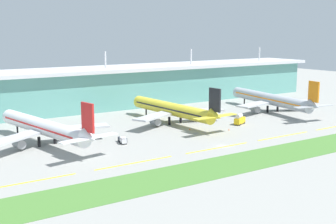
% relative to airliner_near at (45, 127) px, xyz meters
% --- Properties ---
extents(ground_plane, '(600.00, 600.00, 0.00)m').
position_rel_airliner_near_xyz_m(ground_plane, '(52.83, -38.15, -6.45)').
color(ground_plane, gray).
extents(terminal_building, '(288.00, 34.00, 30.80)m').
position_rel_airliner_near_xyz_m(terminal_building, '(52.83, 62.95, 4.65)').
color(terminal_building, '#5B9E93').
rests_on(terminal_building, ground).
extents(airliner_near, '(48.08, 66.73, 18.90)m').
position_rel_airliner_near_xyz_m(airliner_near, '(0.00, 0.00, 0.00)').
color(airliner_near, white).
rests_on(airliner_near, ground).
extents(airliner_middle, '(48.74, 64.94, 18.90)m').
position_rel_airliner_near_xyz_m(airliner_middle, '(61.14, 5.99, -0.00)').
color(airliner_middle, yellow).
rests_on(airliner_middle, ground).
extents(airliner_far, '(48.27, 70.21, 18.90)m').
position_rel_airliner_near_xyz_m(airliner_far, '(120.55, 3.19, 0.00)').
color(airliner_far, '#ADB2BC').
rests_on(airliner_far, ground).
extents(taxiway_stripe_west, '(28.00, 0.70, 0.04)m').
position_rel_airliner_near_xyz_m(taxiway_stripe_west, '(-18.17, -39.18, -6.43)').
color(taxiway_stripe_west, yellow).
rests_on(taxiway_stripe_west, ground).
extents(taxiway_stripe_mid_west, '(28.00, 0.70, 0.04)m').
position_rel_airliner_near_xyz_m(taxiway_stripe_mid_west, '(15.83, -39.18, -6.43)').
color(taxiway_stripe_mid_west, yellow).
rests_on(taxiway_stripe_mid_west, ground).
extents(taxiway_stripe_centre, '(28.00, 0.70, 0.04)m').
position_rel_airliner_near_xyz_m(taxiway_stripe_centre, '(49.83, -39.18, -6.43)').
color(taxiway_stripe_centre, yellow).
rests_on(taxiway_stripe_centre, ground).
extents(taxiway_stripe_mid_east, '(28.00, 0.70, 0.04)m').
position_rel_airliner_near_xyz_m(taxiway_stripe_mid_east, '(83.83, -39.18, -6.43)').
color(taxiway_stripe_mid_east, yellow).
rests_on(taxiway_stripe_mid_east, ground).
extents(grass_verge, '(300.00, 18.00, 0.10)m').
position_rel_airliner_near_xyz_m(grass_verge, '(52.83, -57.26, -6.40)').
color(grass_verge, '#477A33').
rests_on(grass_verge, ground).
extents(fuel_truck, '(7.63, 5.39, 4.95)m').
position_rel_airliner_near_xyz_m(fuel_truck, '(84.84, -12.23, -4.19)').
color(fuel_truck, gold).
rests_on(fuel_truck, ground).
extents(pushback_tug, '(3.21, 4.77, 1.85)m').
position_rel_airliner_near_xyz_m(pushback_tug, '(25.36, -12.83, -5.35)').
color(pushback_tug, '#333842').
rests_on(pushback_tug, ground).
extents(baggage_cart, '(2.71, 3.92, 2.48)m').
position_rel_airliner_near_xyz_m(baggage_cart, '(24.50, -15.02, -5.19)').
color(baggage_cart, silver).
rests_on(baggage_cart, ground).
extents(safety_cone_left_wingtip, '(0.56, 0.56, 0.70)m').
position_rel_airliner_near_xyz_m(safety_cone_left_wingtip, '(72.73, -18.97, -6.10)').
color(safety_cone_left_wingtip, orange).
rests_on(safety_cone_left_wingtip, ground).
extents(safety_cone_nose_front, '(0.56, 0.56, 0.70)m').
position_rel_airliner_near_xyz_m(safety_cone_nose_front, '(59.52, -9.05, -6.10)').
color(safety_cone_nose_front, orange).
rests_on(safety_cone_nose_front, ground).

